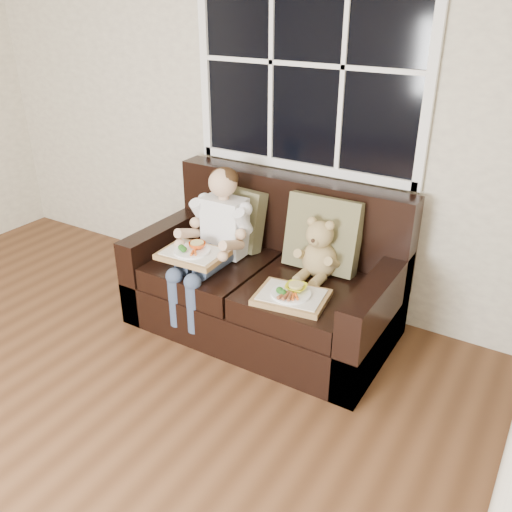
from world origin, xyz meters
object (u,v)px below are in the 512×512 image
Objects in this scene: child at (216,231)px; teddy_bear at (319,253)px; tray_left at (193,253)px; tray_right at (292,296)px; loveseat at (267,283)px.

teddy_bear is at bearing 13.44° from child.
tray_right is at bearing -2.93° from tray_left.
loveseat is at bearing 129.49° from tray_right.
tray_left is (-0.71, -0.35, -0.03)m from teddy_bear.
tray_right is (0.35, -0.32, 0.17)m from loveseat.
child is 2.09× the size of tray_right.
child reaches higher than tray_right.
child is 0.72m from tray_right.
tray_left is at bearing -139.01° from loveseat.
loveseat reaches higher than tray_right.
tray_left is at bearing 171.61° from tray_right.
child is at bearing -166.19° from teddy_bear.
teddy_bear is at bearing 23.53° from tray_left.
tray_right is (0.67, -0.19, -0.18)m from child.
child is 0.69m from teddy_bear.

